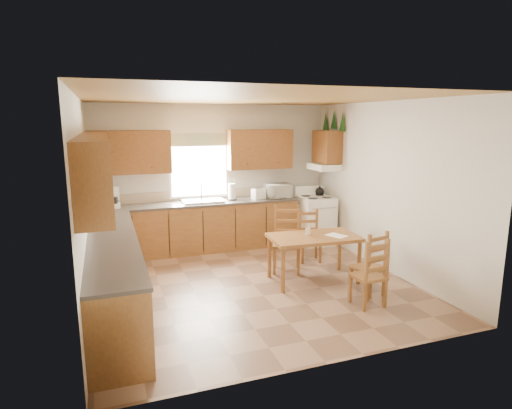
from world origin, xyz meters
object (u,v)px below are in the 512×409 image
object	(u,v)px
stove	(316,221)
chair_far_right	(310,236)
chair_near_left	(368,272)
microwave	(278,191)
chair_far_left	(287,240)
dining_table	(313,258)
chair_near_right	(368,263)

from	to	relation	value
stove	chair_far_right	bearing A→B (deg)	-119.72
chair_far_right	chair_near_left	bearing A→B (deg)	-79.64
microwave	chair_far_left	xyz separation A→B (m)	(-0.48, -1.53, -0.53)
chair_far_left	chair_far_right	world-z (taller)	chair_far_left
dining_table	stove	bearing A→B (deg)	65.20
stove	chair_far_right	size ratio (longest dim) A/B	1.04
chair_near_left	chair_far_left	world-z (taller)	chair_far_left
dining_table	chair_near_left	bearing A→B (deg)	-71.56
stove	chair_near_left	xyz separation A→B (m)	(-0.69, -2.82, -0.00)
microwave	chair_near_right	xyz separation A→B (m)	(0.19, -2.80, -0.59)
microwave	chair_near_left	bearing A→B (deg)	-85.91
microwave	chair_near_left	world-z (taller)	microwave
chair_near_left	chair_far_left	distance (m)	1.62
microwave	chair_far_right	world-z (taller)	microwave
stove	dining_table	distance (m)	2.04
chair_near_right	chair_far_left	bearing A→B (deg)	-74.15
microwave	chair_near_right	world-z (taller)	microwave
chair_near_left	chair_far_right	distance (m)	1.89
chair_far_right	dining_table	bearing A→B (deg)	-99.90
chair_far_left	chair_far_right	xyz separation A→B (m)	(0.59, 0.35, -0.08)
chair_near_right	chair_far_left	world-z (taller)	chair_far_left
chair_far_right	microwave	bearing A→B (deg)	108.31
dining_table	chair_far_left	bearing A→B (deg)	116.58
chair_far_right	chair_near_right	bearing A→B (deg)	-73.65
stove	microwave	xyz separation A→B (m)	(-0.70, 0.26, 0.60)
stove	microwave	world-z (taller)	microwave
chair_near_left	stove	bearing A→B (deg)	-107.56
dining_table	chair_near_left	size ratio (longest dim) A/B	1.43
dining_table	chair_far_left	xyz separation A→B (m)	(-0.22, 0.51, 0.17)
chair_near_left	chair_near_right	bearing A→B (deg)	-127.35
microwave	dining_table	xyz separation A→B (m)	(-0.27, -2.05, -0.70)
chair_near_left	chair_far_left	xyz separation A→B (m)	(-0.49, 1.54, 0.06)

